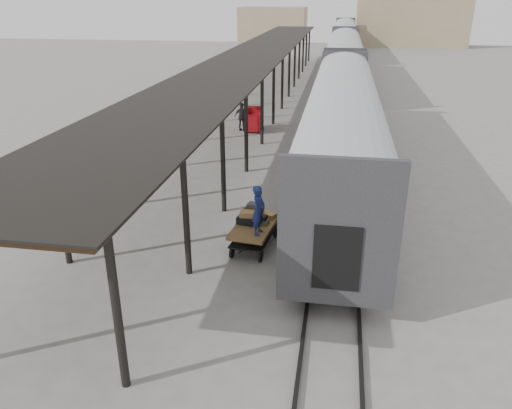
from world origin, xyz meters
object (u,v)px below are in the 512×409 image
at_px(baggage_cart, 254,230).
at_px(pedestrian, 242,117).
at_px(porter, 259,210).
at_px(luggage_tug, 254,120).

distance_m(baggage_cart, pedestrian, 16.14).
xyz_separation_m(baggage_cart, pedestrian, (-3.48, 15.75, 0.26)).
relative_size(baggage_cart, porter, 1.51).
bearing_deg(baggage_cart, luggage_tug, 107.22).
height_order(luggage_tug, pedestrian, pedestrian).
height_order(porter, pedestrian, porter).
height_order(baggage_cart, luggage_tug, luggage_tug).
distance_m(luggage_tug, porter, 16.93).
bearing_deg(pedestrian, porter, 116.13).
relative_size(porter, pedestrian, 0.93).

